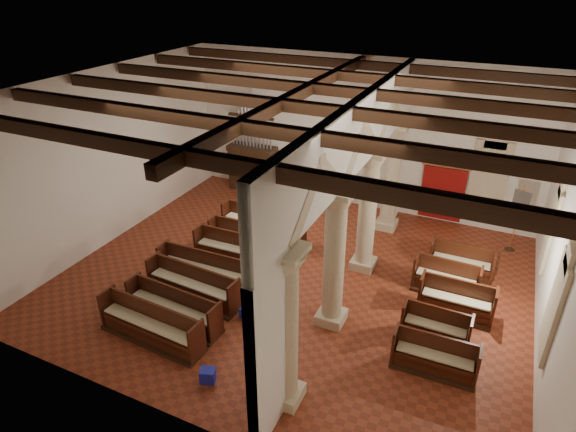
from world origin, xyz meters
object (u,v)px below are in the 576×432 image
Objects in this scene: pipe_organ at (252,160)px; nave_pew_0 at (151,329)px; lectern at (259,190)px; processional_banner at (514,229)px; aisle_pew_0 at (434,360)px.

pipe_organ is 1.40× the size of nave_pew_0.
pipe_organ is 10.03m from nave_pew_0.
pipe_organ is at bearing 153.23° from lectern.
processional_banner is 7.12m from aisle_pew_0.
nave_pew_0 is at bearing -109.28° from processional_banner.
aisle_pew_0 is (6.96, 2.03, -0.02)m from nave_pew_0.
nave_pew_0 reaches higher than aisle_pew_0.
pipe_organ reaches higher than aisle_pew_0.
lectern is 10.93m from aisle_pew_0.
pipe_organ is 1.44m from lectern.
processional_banner is (10.66, -0.74, -0.56)m from pipe_organ.
processional_banner is 0.78× the size of nave_pew_0.
pipe_organ is 10.70m from processional_banner.
aisle_pew_0 is at bearing -77.88° from processional_banner.
nave_pew_0 is (-8.40, -8.98, -0.45)m from processional_banner.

